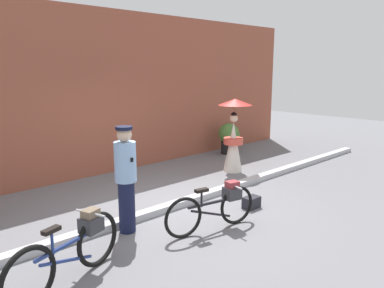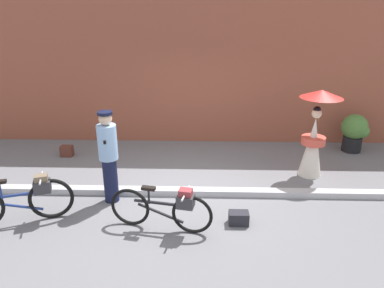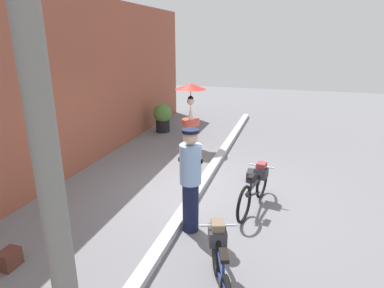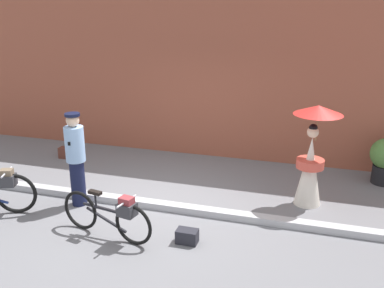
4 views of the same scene
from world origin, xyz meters
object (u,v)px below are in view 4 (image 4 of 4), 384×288
backpack_spare (65,152)px  person_officer (76,157)px  person_with_parasol (312,155)px  backpack_on_pavement (187,236)px  bicycle_far_side (111,214)px

backpack_spare → person_officer: bearing=-52.6°
person_officer → backpack_spare: person_officer is taller
person_with_parasol → backpack_on_pavement: (-1.70, -1.94, -0.83)m
backpack_on_pavement → backpack_spare: (-3.87, 2.80, 0.02)m
person_officer → backpack_spare: bearing=127.4°
bicycle_far_side → person_with_parasol: person_with_parasol is taller
person_officer → backpack_on_pavement: (2.27, -0.71, -0.80)m
bicycle_far_side → person_with_parasol: bearing=36.6°
bicycle_far_side → person_officer: size_ratio=0.98×
bicycle_far_side → backpack_spare: size_ratio=5.97×
bicycle_far_side → person_officer: bearing=140.6°
backpack_on_pavement → backpack_spare: bearing=144.1°
person_with_parasol → backpack_on_pavement: bearing=-131.2°
person_officer → backpack_spare: size_ratio=6.12×
person_officer → backpack_on_pavement: person_officer is taller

